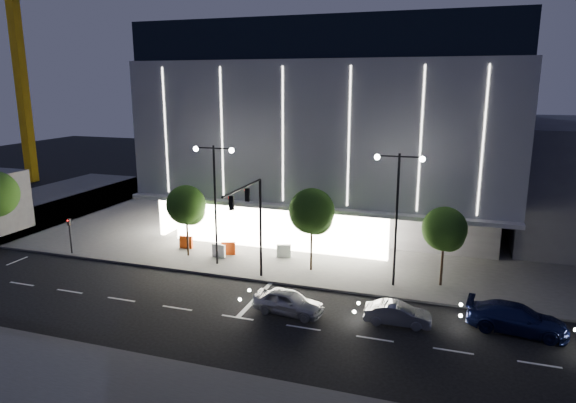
% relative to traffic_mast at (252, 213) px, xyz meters
% --- Properties ---
extents(ground, '(160.00, 160.00, 0.00)m').
position_rel_traffic_mast_xyz_m(ground, '(-1.00, -3.34, -5.03)').
color(ground, black).
rests_on(ground, ground).
extents(sidewalk_museum, '(70.00, 40.00, 0.15)m').
position_rel_traffic_mast_xyz_m(sidewalk_museum, '(4.00, 20.66, -4.95)').
color(sidewalk_museum, '#474747').
rests_on(sidewalk_museum, ground).
extents(museum, '(30.00, 25.80, 18.00)m').
position_rel_traffic_mast_xyz_m(museum, '(1.98, 18.97, 4.25)').
color(museum, '#4C4C51').
rests_on(museum, ground).
extents(traffic_mast, '(0.33, 5.89, 7.07)m').
position_rel_traffic_mast_xyz_m(traffic_mast, '(0.00, 0.00, 0.00)').
color(traffic_mast, black).
rests_on(traffic_mast, ground).
extents(street_lamp_west, '(3.16, 0.36, 9.00)m').
position_rel_traffic_mast_xyz_m(street_lamp_west, '(-4.00, 2.66, 0.93)').
color(street_lamp_west, black).
rests_on(street_lamp_west, ground).
extents(street_lamp_east, '(3.16, 0.36, 9.00)m').
position_rel_traffic_mast_xyz_m(street_lamp_east, '(9.00, 2.66, 0.93)').
color(street_lamp_east, black).
rests_on(street_lamp_east, ground).
extents(ped_signal_far, '(0.22, 0.24, 3.00)m').
position_rel_traffic_mast_xyz_m(ped_signal_far, '(-16.00, 1.16, -3.14)').
color(ped_signal_far, black).
rests_on(ped_signal_far, ground).
extents(tower_crane, '(32.00, 2.00, 28.50)m').
position_rel_traffic_mast_xyz_m(tower_crane, '(-41.92, 24.66, 15.48)').
color(tower_crane, gold).
rests_on(tower_crane, ground).
extents(tree_left, '(3.02, 3.02, 5.72)m').
position_rel_traffic_mast_xyz_m(tree_left, '(-6.97, 3.68, -0.99)').
color(tree_left, black).
rests_on(tree_left, ground).
extents(tree_mid, '(3.25, 3.25, 6.15)m').
position_rel_traffic_mast_xyz_m(tree_mid, '(3.03, 3.68, -0.69)').
color(tree_mid, black).
rests_on(tree_mid, ground).
extents(tree_right, '(2.91, 2.91, 5.51)m').
position_rel_traffic_mast_xyz_m(tree_right, '(12.03, 3.68, -1.14)').
color(tree_right, black).
rests_on(tree_right, ground).
extents(car_lead, '(4.44, 2.20, 1.45)m').
position_rel_traffic_mast_xyz_m(car_lead, '(3.62, -3.36, -4.30)').
color(car_lead, '#B0B1B8').
rests_on(car_lead, ground).
extents(car_second, '(3.78, 1.46, 1.23)m').
position_rel_traffic_mast_xyz_m(car_second, '(9.92, -2.70, -4.41)').
color(car_second, '#A2A6AA').
rests_on(car_second, ground).
extents(car_third, '(5.46, 2.70, 1.53)m').
position_rel_traffic_mast_xyz_m(car_third, '(16.20, -1.51, -4.26)').
color(car_third, '#131B4A').
rests_on(car_third, ground).
extents(barrier_a, '(1.11, 0.30, 1.00)m').
position_rel_traffic_mast_xyz_m(barrier_a, '(-8.04, 5.19, -4.38)').
color(barrier_a, red).
rests_on(barrier_a, sidewalk_museum).
extents(barrier_b, '(1.12, 0.40, 1.00)m').
position_rel_traffic_mast_xyz_m(barrier_b, '(-4.56, 4.10, -4.38)').
color(barrier_b, white).
rests_on(barrier_b, sidewalk_museum).
extents(barrier_c, '(1.12, 0.60, 1.00)m').
position_rel_traffic_mast_xyz_m(barrier_c, '(-4.08, 4.81, -4.38)').
color(barrier_c, '#D03C0B').
rests_on(barrier_c, sidewalk_museum).
extents(barrier_d, '(1.12, 0.62, 1.00)m').
position_rel_traffic_mast_xyz_m(barrier_d, '(0.23, 5.63, -4.38)').
color(barrier_d, white).
rests_on(barrier_d, sidewalk_museum).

